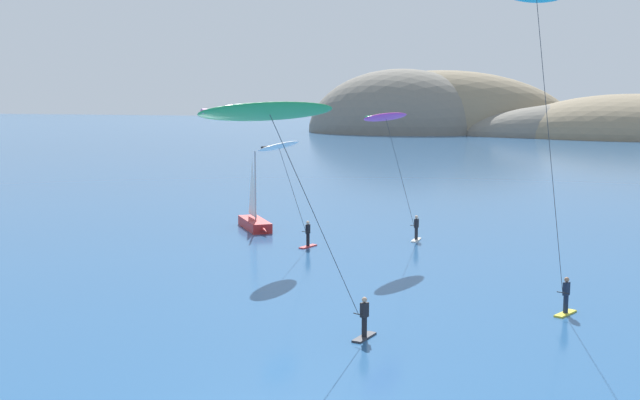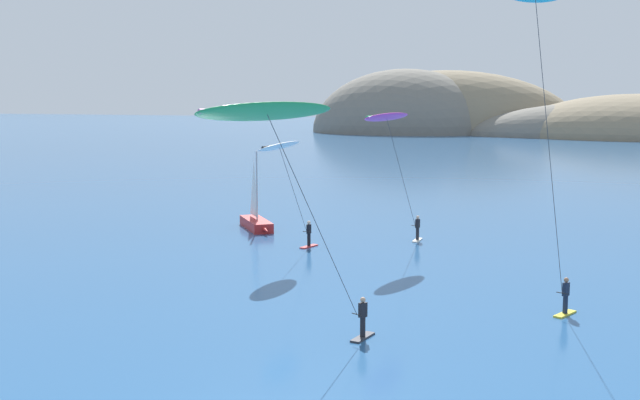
{
  "view_description": "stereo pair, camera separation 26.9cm",
  "coord_description": "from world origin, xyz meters",
  "views": [
    {
      "loc": [
        9.3,
        -18.88,
        9.86
      ],
      "look_at": [
        -3.06,
        20.52,
        4.33
      ],
      "focal_mm": 45.0,
      "sensor_mm": 36.0,
      "label": 1
    },
    {
      "loc": [
        9.56,
        -18.8,
        9.86
      ],
      "look_at": [
        -3.06,
        20.52,
        4.33
      ],
      "focal_mm": 45.0,
      "sensor_mm": 36.0,
      "label": 2
    }
  ],
  "objects": [
    {
      "name": "kitesurfer_white",
      "position": [
        -6.93,
        25.3,
        6.28
      ],
      "size": [
        1.88,
        7.56,
        7.14
      ],
      "color": "red",
      "rests_on": "ground"
    },
    {
      "name": "sailboat_near",
      "position": [
        -12.35,
        34.52,
        0.64
      ],
      "size": [
        4.28,
        5.37,
        5.7
      ],
      "color": "#B22323",
      "rests_on": "ground"
    },
    {
      "name": "headland_island",
      "position": [
        -6.5,
        178.14,
        0.0
      ],
      "size": [
        122.78,
        44.66,
        31.65
      ],
      "color": "slate",
      "rests_on": "ground"
    },
    {
      "name": "kitesurfer_magenta",
      "position": [
        -1.51,
        29.88,
        7.66
      ],
      "size": [
        2.73,
        7.51,
        8.75
      ],
      "color": "silver",
      "rests_on": "ground"
    },
    {
      "name": "kitesurfer_cyan",
      "position": [
        7.86,
        14.68,
        12.94
      ],
      "size": [
        3.91,
        6.84,
        14.45
      ],
      "color": "yellow",
      "rests_on": "ground"
    },
    {
      "name": "kitesurfer_green",
      "position": [
        -0.57,
        7.58,
        8.62
      ],
      "size": [
        4.73,
        8.12,
        9.64
      ],
      "color": "#2D2D33",
      "rests_on": "ground"
    }
  ]
}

